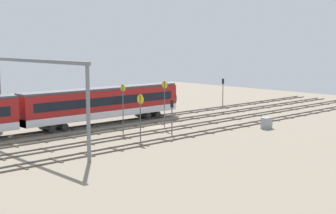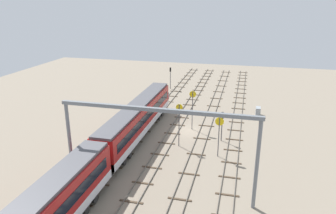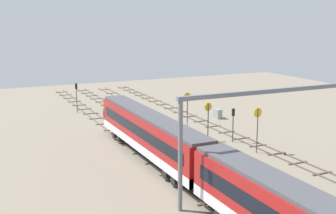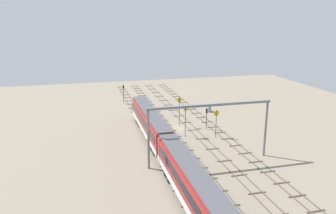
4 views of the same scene
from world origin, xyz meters
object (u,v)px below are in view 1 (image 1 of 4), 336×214
object	(u,v)px
speed_sign_near_foreground	(140,110)
signal_light_trackside_approach	(223,88)
speed_sign_mid_trackside	(164,97)
speed_sign_far_trackside	(123,102)
relay_cabinet	(267,123)
overhead_gantry	(37,81)
train	(21,113)
signal_light_trackside_departure	(172,112)

from	to	relation	value
speed_sign_near_foreground	signal_light_trackside_approach	size ratio (longest dim) A/B	1.09
speed_sign_mid_trackside	signal_light_trackside_approach	xyz separation A→B (m)	(21.75, 8.64, -0.83)
speed_sign_far_trackside	signal_light_trackside_approach	world-z (taller)	speed_sign_far_trackside
signal_light_trackside_approach	relay_cabinet	xyz separation A→B (m)	(-13.02, -18.43, -2.38)
overhead_gantry	speed_sign_far_trackside	size ratio (longest dim) A/B	3.28
overhead_gantry	relay_cabinet	world-z (taller)	overhead_gantry
speed_sign_near_foreground	relay_cabinet	xyz separation A→B (m)	(16.69, -5.10, -2.77)
speed_sign_far_trackside	relay_cabinet	distance (m)	18.52
overhead_gantry	speed_sign_far_trackside	world-z (taller)	overhead_gantry
relay_cabinet	train	bearing A→B (deg)	146.24
signal_light_trackside_approach	speed_sign_near_foreground	bearing A→B (deg)	-155.85
speed_sign_near_foreground	relay_cabinet	world-z (taller)	speed_sign_near_foreground
overhead_gantry	relay_cabinet	xyz separation A→B (m)	(26.39, -10.22, -6.20)
signal_light_trackside_approach	signal_light_trackside_departure	bearing A→B (deg)	-151.82
train	signal_light_trackside_approach	bearing A→B (deg)	2.49
speed_sign_near_foreground	signal_light_trackside_departure	world-z (taller)	speed_sign_near_foreground
speed_sign_near_foreground	speed_sign_far_trackside	size ratio (longest dim) A/B	0.88
speed_sign_far_trackside	relay_cabinet	world-z (taller)	speed_sign_far_trackside
train	relay_cabinet	world-z (taller)	train
overhead_gantry	signal_light_trackside_departure	distance (m)	15.98
speed_sign_far_trackside	speed_sign_mid_trackside	bearing A→B (deg)	-6.28
relay_cabinet	speed_sign_mid_trackside	bearing A→B (deg)	131.73
speed_sign_near_foreground	signal_light_trackside_departure	bearing A→B (deg)	0.08
signal_light_trackside_departure	speed_sign_mid_trackside	bearing A→B (deg)	56.41
speed_sign_near_foreground	relay_cabinet	distance (m)	17.67
speed_sign_near_foreground	speed_sign_mid_trackside	world-z (taller)	speed_sign_mid_trackside
signal_light_trackside_departure	speed_sign_far_trackside	bearing A→B (deg)	120.29
speed_sign_mid_trackside	signal_light_trackside_departure	size ratio (longest dim) A/B	1.43
speed_sign_far_trackside	relay_cabinet	bearing A→B (deg)	-34.98
speed_sign_near_foreground	signal_light_trackside_departure	size ratio (longest dim) A/B	1.23
speed_sign_mid_trackside	relay_cabinet	world-z (taller)	speed_sign_mid_trackside
speed_sign_mid_trackside	relay_cabinet	bearing A→B (deg)	-48.27
speed_sign_near_foreground	overhead_gantry	bearing A→B (deg)	152.18
speed_sign_near_foreground	speed_sign_mid_trackside	distance (m)	9.25
train	relay_cabinet	xyz separation A→B (m)	(25.09, -16.77, -1.95)
speed_sign_far_trackside	signal_light_trackside_departure	size ratio (longest dim) A/B	1.41
speed_sign_mid_trackside	relay_cabinet	xyz separation A→B (m)	(8.73, -9.79, -3.21)
train	signal_light_trackside_approach	xyz separation A→B (m)	(38.11, 1.66, 0.43)
overhead_gantry	speed_sign_mid_trackside	bearing A→B (deg)	-1.42
signal_light_trackside_approach	overhead_gantry	bearing A→B (deg)	-168.25
speed_sign_near_foreground	speed_sign_mid_trackside	bearing A→B (deg)	30.46
signal_light_trackside_approach	signal_light_trackside_departure	world-z (taller)	signal_light_trackside_approach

